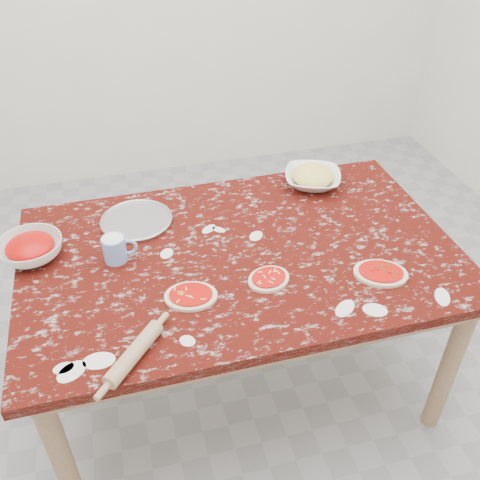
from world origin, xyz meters
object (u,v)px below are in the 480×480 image
Objects in this scene: worktable at (240,268)px; rolling_pin at (134,353)px; pizza_tray at (137,221)px; flour_mug at (116,249)px; sauce_bowl at (31,249)px; cheese_bowl at (312,179)px.

rolling_pin reaches higher than worktable.
flour_mug is (-0.09, -0.22, 0.05)m from pizza_tray.
worktable is 6.95× the size of sauce_bowl.
rolling_pin is at bearing -137.94° from cheese_bowl.
worktable is 5.74× the size of pizza_tray.
sauce_bowl is 1.19m from cheese_bowl.
worktable is 6.66× the size of rolling_pin.
cheese_bowl is 1.93× the size of flour_mug.
cheese_bowl reaches higher than rolling_pin.
worktable is 0.46m from pizza_tray.
pizza_tray is 0.41m from sauce_bowl.
pizza_tray is 0.24m from flour_mug.
worktable is 0.47m from flour_mug.
cheese_bowl is (0.43, 0.37, 0.11)m from worktable.
flour_mug is at bearing -113.39° from pizza_tray.
sauce_bowl is 0.65m from rolling_pin.
flour_mug is (-0.44, 0.07, 0.13)m from worktable.
worktable is at bearing -12.34° from sauce_bowl.
pizza_tray is at bearing 83.27° from rolling_pin.
cheese_bowl is at bearing 18.93° from flour_mug.
rolling_pin is at bearing -96.73° from pizza_tray.
sauce_bowl is (-0.39, -0.12, 0.03)m from pizza_tray.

